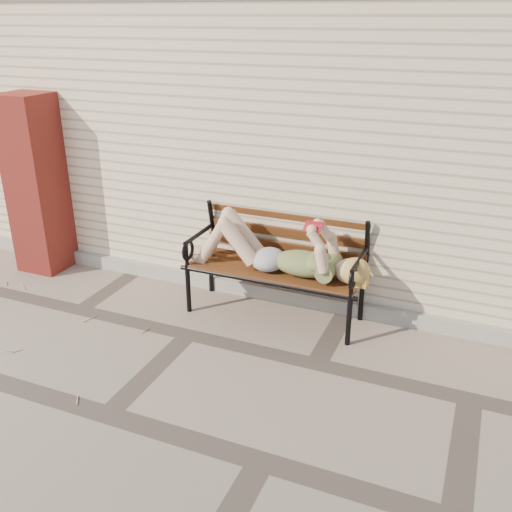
% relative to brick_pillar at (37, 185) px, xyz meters
% --- Properties ---
extents(ground, '(80.00, 80.00, 0.00)m').
position_rel_brick_pillar_xyz_m(ground, '(2.30, -0.75, -1.00)').
color(ground, gray).
rests_on(ground, ground).
extents(house_wall, '(8.00, 4.00, 3.00)m').
position_rel_brick_pillar_xyz_m(house_wall, '(2.30, 2.25, 0.50)').
color(house_wall, beige).
rests_on(house_wall, ground).
extents(foundation_strip, '(8.00, 0.10, 0.15)m').
position_rel_brick_pillar_xyz_m(foundation_strip, '(2.30, 0.22, -0.93)').
color(foundation_strip, gray).
rests_on(foundation_strip, ground).
extents(brick_pillar, '(0.50, 0.50, 2.00)m').
position_rel_brick_pillar_xyz_m(brick_pillar, '(0.00, 0.00, 0.00)').
color(brick_pillar, '#AF2F27').
rests_on(brick_pillar, ground).
extents(garden_bench, '(1.85, 0.74, 1.20)m').
position_rel_brick_pillar_xyz_m(garden_bench, '(2.90, 0.03, -0.33)').
color(garden_bench, black).
rests_on(garden_bench, ground).
extents(reading_woman, '(1.75, 0.40, 0.55)m').
position_rel_brick_pillar_xyz_m(reading_woman, '(2.91, -0.12, -0.29)').
color(reading_woman, '#0B3F4D').
rests_on(reading_woman, ground).
extents(straw_scatter, '(2.89, 1.77, 0.01)m').
position_rel_brick_pillar_xyz_m(straw_scatter, '(0.85, -1.27, -0.99)').
color(straw_scatter, tan).
rests_on(straw_scatter, ground).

